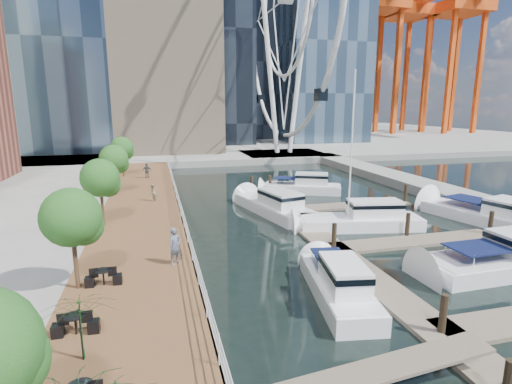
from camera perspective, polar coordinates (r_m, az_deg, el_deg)
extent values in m
plane|color=black|center=(18.46, 13.16, -17.42)|extent=(520.00, 520.00, 0.00)
cube|color=brown|center=(30.37, -16.12, -4.59)|extent=(6.00, 60.00, 1.00)
cube|color=#595954|center=(30.40, -10.45, -4.29)|extent=(0.25, 60.00, 1.00)
cube|color=gray|center=(116.69, -10.51, 7.83)|extent=(200.00, 114.00, 1.00)
cube|color=gray|center=(44.79, 24.36, 0.14)|extent=(4.00, 60.00, 1.00)
cube|color=gray|center=(70.12, 3.93, 5.21)|extent=(14.00, 12.00, 1.00)
cube|color=#6D6051|center=(27.87, 9.26, -6.63)|extent=(2.00, 32.00, 0.20)
cube|color=#6D6051|center=(29.14, 21.83, -6.54)|extent=(12.00, 2.00, 0.20)
cube|color=#6D6051|center=(37.30, 12.87, -1.94)|extent=(12.00, 2.00, 0.20)
cylinder|color=white|center=(69.04, 2.04, 16.35)|extent=(0.80, 0.80, 26.00)
cylinder|color=white|center=(70.59, 6.10, 16.20)|extent=(0.80, 0.80, 26.00)
cylinder|color=#3F2B1C|center=(19.71, -24.35, -9.19)|extent=(0.20, 0.20, 2.40)
sphere|color=#265B1E|center=(19.09, -24.90, -3.30)|extent=(2.60, 2.60, 2.60)
cylinder|color=#3F2B1C|center=(29.17, -21.08, -2.16)|extent=(0.20, 0.20, 2.40)
sphere|color=#265B1E|center=(28.75, -21.40, 1.90)|extent=(2.60, 2.60, 2.60)
cylinder|color=#3F2B1C|center=(38.90, -19.44, 1.41)|extent=(0.20, 0.20, 2.40)
sphere|color=#265B1E|center=(38.59, -19.66, 4.47)|extent=(2.60, 2.60, 2.60)
cylinder|color=#3F2B1C|center=(48.74, -18.46, 3.54)|extent=(0.20, 0.20, 2.40)
sphere|color=#265B1E|center=(48.49, -18.63, 5.99)|extent=(2.60, 2.60, 2.60)
imported|color=slate|center=(21.15, -11.50, -7.54)|extent=(0.84, 0.80, 1.94)
imported|color=gray|center=(35.30, -14.59, -0.08)|extent=(0.74, 0.86, 1.50)
imported|color=#333B40|center=(46.76, -15.31, 2.95)|extent=(1.00, 0.44, 1.69)
imported|color=#103B10|center=(14.53, -23.79, -17.57)|extent=(3.06, 3.08, 2.13)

